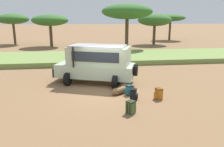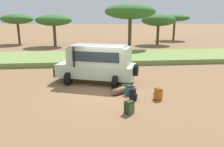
{
  "view_description": "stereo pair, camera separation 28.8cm",
  "coord_description": "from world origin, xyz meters",
  "views": [
    {
      "loc": [
        -1.12,
        -11.84,
        4.05
      ],
      "look_at": [
        0.48,
        0.16,
        1.0
      ],
      "focal_mm": 35.0,
      "sensor_mm": 36.0,
      "label": 1
    },
    {
      "loc": [
        -0.83,
        -11.88,
        4.05
      ],
      "look_at": [
        0.48,
        0.16,
        1.0
      ],
      "focal_mm": 35.0,
      "sensor_mm": 36.0,
      "label": 2
    }
  ],
  "objects": [
    {
      "name": "acacia_tree_centre_back",
      "position": [
        4.44,
        15.64,
        4.87
      ],
      "size": [
        6.32,
        5.63,
        5.84
      ],
      "color": "brown",
      "rests_on": "ground_plane"
    },
    {
      "name": "grass_bank",
      "position": [
        0.0,
        10.17,
        0.22
      ],
      "size": [
        120.0,
        7.0,
        0.44
      ],
      "color": "olive",
      "rests_on": "ground_plane"
    },
    {
      "name": "backpack_cluster_center",
      "position": [
        1.37,
        -1.57,
        0.29
      ],
      "size": [
        0.43,
        0.43,
        0.59
      ],
      "color": "black",
      "rests_on": "ground_plane"
    },
    {
      "name": "backpack_near_rear_wheel",
      "position": [
        2.68,
        -1.59,
        0.28
      ],
      "size": [
        0.42,
        0.44,
        0.58
      ],
      "color": "#B26619",
      "rests_on": "ground_plane"
    },
    {
      "name": "acacia_tree_right_mid",
      "position": [
        10.29,
        22.45,
        3.81
      ],
      "size": [
        5.42,
        4.72,
        4.78
      ],
      "color": "brown",
      "rests_on": "ground_plane"
    },
    {
      "name": "backpack_beside_front_wheel",
      "position": [
        1.3,
        -0.78,
        0.27
      ],
      "size": [
        0.44,
        0.41,
        0.55
      ],
      "color": "#235B6B",
      "rests_on": "ground_plane"
    },
    {
      "name": "duffel_bag_soft_canvas",
      "position": [
        0.81,
        -0.54,
        0.19
      ],
      "size": [
        0.9,
        0.72,
        0.48
      ],
      "color": "brown",
      "rests_on": "ground_plane"
    },
    {
      "name": "ground_plane",
      "position": [
        0.0,
        0.0,
        0.0
      ],
      "size": [
        320.0,
        320.0,
        0.0
      ],
      "primitive_type": "plane",
      "color": "olive"
    },
    {
      "name": "safari_vehicle",
      "position": [
        -0.26,
        1.84,
        1.29
      ],
      "size": [
        5.42,
        3.74,
        2.44
      ],
      "color": "#B2C6A8",
      "rests_on": "ground_plane"
    },
    {
      "name": "backpack_outermost",
      "position": [
        0.88,
        -3.12,
        0.28
      ],
      "size": [
        0.49,
        0.48,
        0.58
      ],
      "color": "#42562D",
      "rests_on": "ground_plane"
    },
    {
      "name": "acacia_tree_far_left",
      "position": [
        -11.99,
        25.46,
        3.99
      ],
      "size": [
        4.95,
        5.12,
        4.82
      ],
      "color": "brown",
      "rests_on": "ground_plane"
    },
    {
      "name": "acacia_tree_far_right",
      "position": [
        15.6,
        29.12,
        4.18
      ],
      "size": [
        5.54,
        5.21,
        4.89
      ],
      "color": "brown",
      "rests_on": "ground_plane"
    },
    {
      "name": "duffel_bag_low_black_case",
      "position": [
        1.13,
        0.58,
        0.17
      ],
      "size": [
        0.54,
        0.94,
        0.44
      ],
      "color": "brown",
      "rests_on": "ground_plane"
    },
    {
      "name": "acacia_tree_left_mid",
      "position": [
        -5.76,
        21.83,
        3.8
      ],
      "size": [
        5.27,
        5.05,
        4.65
      ],
      "color": "brown",
      "rests_on": "ground_plane"
    }
  ]
}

